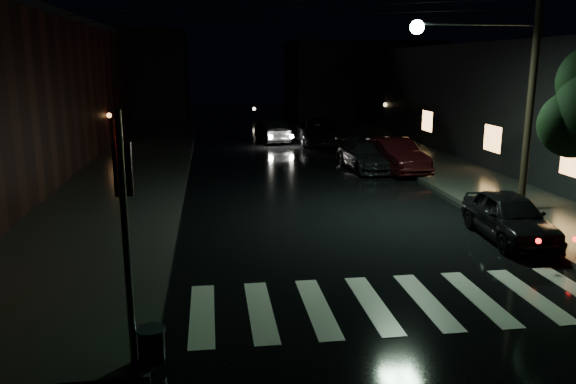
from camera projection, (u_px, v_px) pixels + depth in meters
name	position (u px, v px, depth m)	size (l,w,h in m)	color
ground	(263.00, 322.00, 11.17)	(120.00, 120.00, 0.00)	black
sidewalk_left	(116.00, 181.00, 23.99)	(6.00, 44.00, 0.15)	#282826
sidewalk_right	(449.00, 172.00, 26.00)	(4.00, 44.00, 0.15)	#282826
building_right	(546.00, 101.00, 30.14)	(10.00, 40.00, 6.00)	black
building_far_left	(111.00, 74.00, 52.35)	(14.00, 10.00, 8.00)	black
building_far_right	(360.00, 78.00, 55.68)	(14.00, 10.00, 7.00)	black
crosswalk	(400.00, 302.00, 12.05)	(9.00, 3.00, 0.01)	beige
signal_pole_corner	(139.00, 283.00, 9.13)	(0.68, 0.61, 4.20)	slate
utility_pole	(514.00, 76.00, 18.07)	(4.92, 0.44, 8.00)	black
parked_car_a	(509.00, 216.00, 16.25)	(1.62, 4.04, 1.38)	black
parked_car_b	(394.00, 155.00, 26.38)	(1.66, 4.76, 1.57)	black
parked_car_c	(366.00, 155.00, 26.95)	(1.91, 4.70, 1.36)	black
parked_car_d	(318.00, 131.00, 35.37)	(2.62, 5.67, 1.58)	black
oncoming_car	(272.00, 131.00, 36.22)	(1.50, 4.29, 1.41)	black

